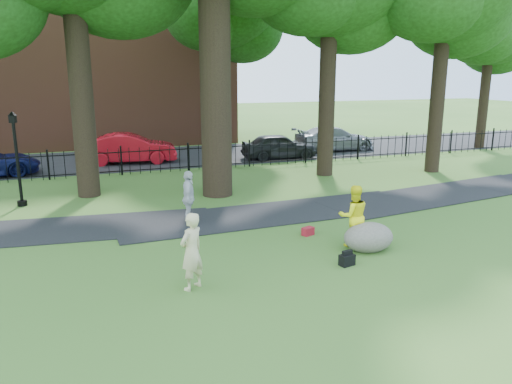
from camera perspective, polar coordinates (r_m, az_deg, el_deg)
name	(u,v)px	position (r m, az deg, el deg)	size (l,w,h in m)	color
ground	(295,259)	(12.35, 4.44, -7.66)	(120.00, 120.00, 0.00)	#355E21
footpath	(273,214)	(16.13, 1.99, -2.51)	(36.00, 2.60, 0.03)	black
street	(173,157)	(27.27, -9.52, 3.96)	(80.00, 7.00, 0.02)	black
iron_fence	(188,158)	(23.30, -7.76, 3.90)	(44.00, 0.04, 1.20)	black
brick_building	(82,47)	(34.51, -19.27, 15.39)	(18.00, 8.00, 12.00)	brown
woman	(192,251)	(10.53, -7.37, -6.75)	(0.61, 0.40, 1.66)	beige
man	(353,216)	(13.23, 11.08, -2.70)	(0.80, 0.62, 1.64)	#FFF315
pedestrian	(189,198)	(14.90, -7.69, -0.71)	(0.96, 0.40, 1.64)	silver
boulder	(369,235)	(13.16, 12.74, -4.84)	(1.32, 1.00, 0.77)	#6A6258
lamppost	(17,160)	(18.58, -25.61, 3.28)	(0.32, 0.32, 3.21)	black
backpack	(347,260)	(12.10, 10.35, -7.65)	(0.36, 0.22, 0.27)	black
red_bag	(308,231)	(14.10, 5.96, -4.49)	(0.33, 0.21, 0.23)	maroon
red_sedan	(130,148)	(25.74, -14.21, 4.85)	(1.58, 4.54, 1.50)	#B00D19
grey_car	(279,146)	(26.35, 2.63, 5.27)	(1.57, 3.91, 1.33)	black
silver_car	(334,139)	(29.41, 8.93, 6.03)	(1.93, 4.75, 1.38)	gray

